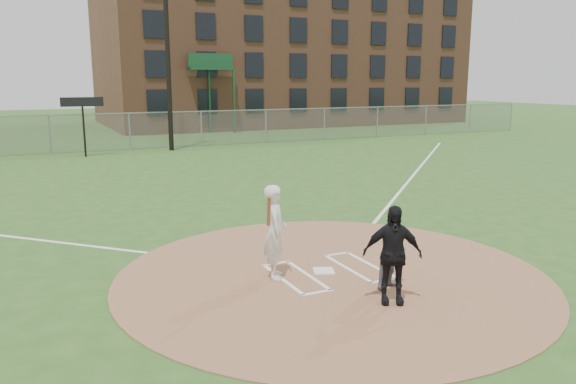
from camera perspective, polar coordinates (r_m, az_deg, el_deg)
name	(u,v)px	position (r m, az deg, el deg)	size (l,w,h in m)	color
ground	(332,275)	(11.16, 4.45, -8.40)	(140.00, 140.00, 0.00)	#2A521C
dirt_circle	(332,274)	(11.15, 4.45, -8.35)	(8.40, 8.40, 0.02)	#9B6949
home_plate	(324,271)	(11.27, 3.65, -8.00)	(0.40, 0.40, 0.03)	white
foul_line_first	(414,174)	(23.34, 12.72, 1.80)	(0.10, 24.00, 0.01)	white
catcher	(393,254)	(10.38, 10.66, -6.22)	(0.63, 0.49, 1.29)	slate
umpire	(392,254)	(9.67, 10.54, -6.26)	(1.00, 0.42, 1.70)	black
batters_boxes	(328,271)	(11.27, 4.07, -8.05)	(2.08, 1.88, 0.01)	white
batter_at_plate	(275,232)	(10.69, -1.32, -4.04)	(0.77, 1.08, 1.81)	silver
outfield_fence	(130,131)	(31.65, -15.78, 5.95)	(56.08, 0.08, 2.03)	slate
brick_warehouse	(277,37)	(51.77, -1.08, 15.49)	(30.00, 17.17, 15.00)	brown
light_pole	(166,24)	(31.09, -12.25, 16.36)	(1.20, 0.30, 12.22)	black
scoreboard_sign	(82,108)	(29.46, -20.16, 7.99)	(2.00, 0.10, 2.93)	black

